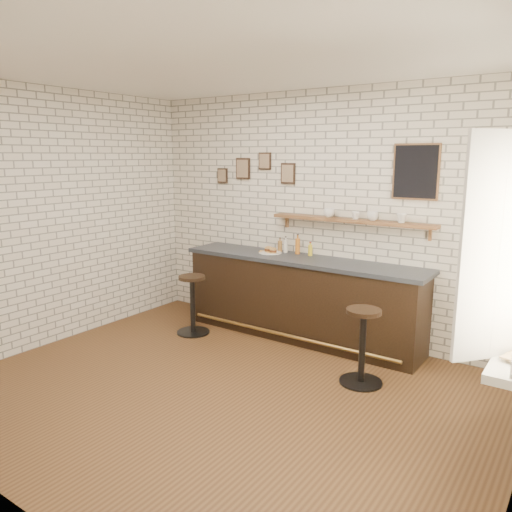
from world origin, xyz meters
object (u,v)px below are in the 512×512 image
(sandwich_plate, at_px, (270,253))
(condiment_bottle_yellow, at_px, (310,250))
(bitters_bottle_brown, at_px, (280,246))
(shelf_cup_b, at_px, (356,215))
(ciabatta_sandwich, at_px, (271,250))
(book_lower, at_px, (507,356))
(bar_counter, at_px, (301,298))
(bar_stool_right, at_px, (362,344))
(shelf_cup_d, at_px, (402,218))
(book_upper, at_px, (507,354))
(bitters_bottle_white, at_px, (286,246))
(bar_stool_left, at_px, (193,303))
(shelf_cup_c, at_px, (373,216))
(bitters_bottle_amber, at_px, (298,246))
(shelf_cup_a, at_px, (329,213))

(sandwich_plate, distance_m, condiment_bottle_yellow, 0.52)
(bitters_bottle_brown, relative_size, shelf_cup_b, 1.97)
(ciabatta_sandwich, xyz_separation_m, book_lower, (2.97, -1.73, -0.12))
(condiment_bottle_yellow, xyz_separation_m, book_lower, (2.49, -1.88, -0.14))
(bar_counter, relative_size, bar_stool_right, 4.05)
(bar_stool_right, xyz_separation_m, shelf_cup_d, (-0.00, 0.96, 1.14))
(book_upper, bearing_deg, bitters_bottle_brown, 164.60)
(bitters_bottle_white, bearing_deg, bar_stool_left, -136.35)
(bar_stool_right, relative_size, shelf_cup_c, 5.78)
(shelf_cup_c, bearing_deg, bar_counter, 130.10)
(sandwich_plate, height_order, bitters_bottle_brown, bitters_bottle_brown)
(sandwich_plate, distance_m, book_upper, 3.45)
(ciabatta_sandwich, bearing_deg, sandwich_plate, 180.00)
(sandwich_plate, xyz_separation_m, bitters_bottle_amber, (0.31, 0.15, 0.10))
(sandwich_plate, distance_m, bar_stool_right, 1.89)
(sandwich_plate, height_order, book_upper, sandwich_plate)
(bitters_bottle_amber, distance_m, shelf_cup_b, 0.87)
(bar_counter, height_order, bar_stool_left, bar_counter)
(bitters_bottle_brown, height_order, bitters_bottle_amber, bitters_bottle_amber)
(bar_counter, relative_size, shelf_cup_d, 28.46)
(bitters_bottle_brown, distance_m, condiment_bottle_yellow, 0.44)
(shelf_cup_a, bearing_deg, bar_stool_right, -65.63)
(book_lower, bearing_deg, shelf_cup_d, 97.09)
(book_lower, bearing_deg, shelf_cup_b, 106.36)
(bar_stool_left, bearing_deg, ciabatta_sandwich, 42.53)
(bar_stool_right, bearing_deg, condiment_bottle_yellow, 139.70)
(bar_counter, relative_size, shelf_cup_c, 23.41)
(bar_stool_left, distance_m, shelf_cup_c, 2.45)
(shelf_cup_b, distance_m, shelf_cup_d, 0.54)
(bar_counter, xyz_separation_m, bitters_bottle_amber, (-0.16, 0.18, 0.61))
(bitters_bottle_amber, relative_size, shelf_cup_a, 1.89)
(bitters_bottle_white, relative_size, shelf_cup_d, 1.90)
(ciabatta_sandwich, relative_size, bitters_bottle_amber, 0.88)
(bar_stool_right, bearing_deg, shelf_cup_a, 132.43)
(sandwich_plate, height_order, bitters_bottle_white, bitters_bottle_white)
(bitters_bottle_amber, bearing_deg, shelf_cup_c, 1.22)
(bitters_bottle_amber, xyz_separation_m, shelf_cup_a, (0.41, 0.02, 0.44))
(book_upper, bearing_deg, bitters_bottle_white, 163.82)
(sandwich_plate, bearing_deg, condiment_bottle_yellow, 16.84)
(bitters_bottle_amber, height_order, shelf_cup_b, shelf_cup_b)
(bar_counter, bearing_deg, bar_stool_left, -151.78)
(bitters_bottle_amber, xyz_separation_m, shelf_cup_c, (0.96, 0.02, 0.44))
(shelf_cup_d, xyz_separation_m, book_lower, (1.38, -1.90, -0.61))
(shelf_cup_d, bearing_deg, book_lower, -73.59)
(bitters_bottle_amber, bearing_deg, book_lower, -35.15)
(bitters_bottle_brown, bearing_deg, bitters_bottle_amber, -0.00)
(bar_stool_left, xyz_separation_m, book_lower, (3.70, -1.06, 0.54))
(ciabatta_sandwich, distance_m, condiment_bottle_yellow, 0.51)
(bar_counter, height_order, book_upper, bar_counter)
(bitters_bottle_brown, relative_size, shelf_cup_c, 1.40)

